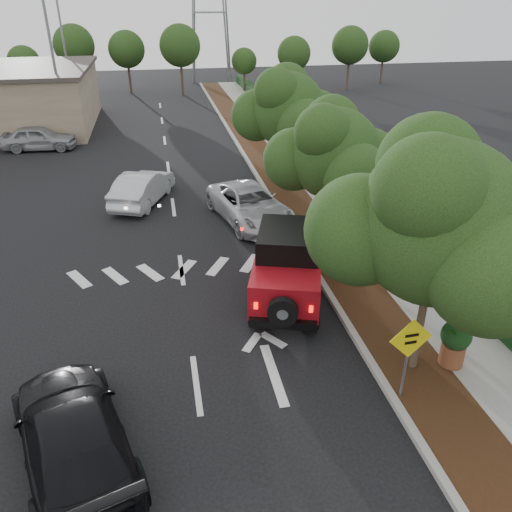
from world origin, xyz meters
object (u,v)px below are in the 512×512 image
object	(u,v)px
silver_suv_ahead	(250,205)
speed_hump_sign	(409,348)
red_jeep	(288,264)
black_suv_oncoming	(73,435)

from	to	relation	value
silver_suv_ahead	speed_hump_sign	distance (m)	11.39
red_jeep	silver_suv_ahead	distance (m)	6.19
red_jeep	silver_suv_ahead	world-z (taller)	red_jeep
black_suv_oncoming	silver_suv_ahead	bearing A→B (deg)	-134.22
red_jeep	speed_hump_sign	xyz separation A→B (m)	(1.54, -5.08, 0.37)
speed_hump_sign	red_jeep	bearing A→B (deg)	104.70
red_jeep	black_suv_oncoming	world-z (taller)	red_jeep
silver_suv_ahead	speed_hump_sign	size ratio (longest dim) A/B	2.33
red_jeep	speed_hump_sign	size ratio (longest dim) A/B	2.12
red_jeep	speed_hump_sign	distance (m)	5.32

